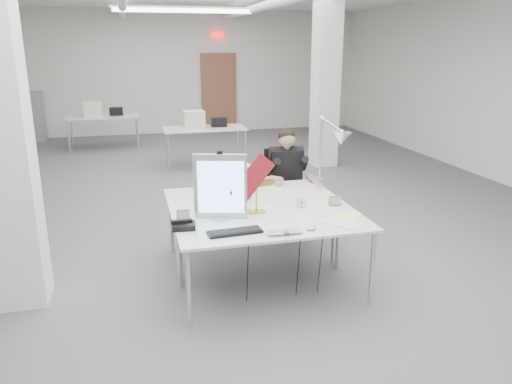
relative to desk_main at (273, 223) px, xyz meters
The scene contains 23 objects.
room_shell 2.80m from the desk_main, 89.21° to the left, with size 10.04×14.04×3.24m.
desk_main is the anchor object (origin of this frame).
desk_second 0.90m from the desk_main, 90.00° to the left, with size 1.80×0.90×0.03m, color silver.
bg_desk_a 5.50m from the desk_main, 87.92° to the left, with size 1.60×0.80×0.03m, color silver.
bg_desk_b 7.91m from the desk_main, 103.16° to the left, with size 1.60×0.80×0.03m, color silver.
filing_cabinet 9.80m from the desk_main, 110.93° to the left, with size 0.45×0.55×1.20m, color gray.
office_chair 1.75m from the desk_main, 68.75° to the left, with size 0.55×0.55×1.12m, color black, non-canonical shape.
seated_person 1.70m from the desk_main, 68.13° to the left, with size 0.44×0.55×0.82m, color black, non-canonical shape.
monitor 0.60m from the desk_main, 152.01° to the left, with size 0.50×0.05×0.62m, color #B5B4B9.
pennant 0.46m from the desk_main, 125.88° to the left, with size 0.48×0.01×0.20m, color maroon.
keyboard 0.44m from the desk_main, 154.54° to the right, with size 0.48×0.16×0.02m, color black.
laptop 0.35m from the desk_main, 87.03° to the right, with size 0.32×0.21×0.03m, color #B4B4B9.
mouse 0.40m from the desk_main, 47.29° to the right, with size 0.09×0.06×0.04m, color #B1B0B5.
bankers_lamp 0.37m from the desk_main, 104.74° to the left, with size 0.32×0.13×0.36m, color #B58138, non-canonical shape.
desk_phone 0.82m from the desk_main, behind, with size 0.20×0.18×0.05m, color black.
picture_frame_left 0.84m from the desk_main, 161.32° to the left, with size 0.12×0.01×0.10m, color #AC7B4A.
picture_frame_right 0.82m from the desk_main, 23.03° to the left, with size 0.13×0.01×0.10m, color #A57447.
desk_clock 0.54m from the desk_main, 42.11° to the left, with size 0.09×0.09×0.03m, color #ACADB1.
paper_stack_a 0.65m from the desk_main, 16.53° to the right, with size 0.23×0.33×0.01m, color silver.
paper_stack_b 0.74m from the desk_main, ahead, with size 0.19×0.27×0.01m, color #EBD98C.
paper_stack_c 0.79m from the desk_main, ahead, with size 0.19×0.13×0.01m, color silver.
beige_monitor 0.94m from the desk_main, 105.22° to the left, with size 0.39×0.37×0.37m, color beige.
architect_lamp 1.20m from the desk_main, 40.67° to the left, with size 0.24×0.71×0.92m, color silver, non-canonical shape.
Camera 1 is at (-1.23, -6.67, 2.34)m, focal length 35.00 mm.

